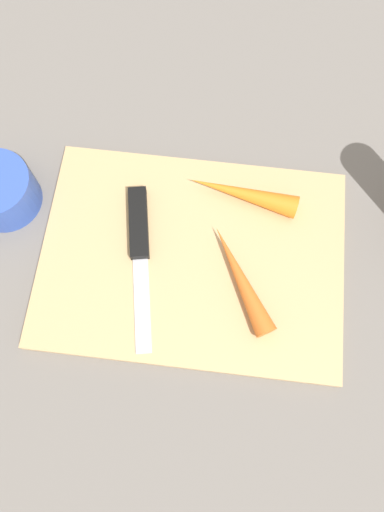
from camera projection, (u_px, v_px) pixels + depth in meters
The scene contains 6 objects.
ground_plane at pixel (192, 259), 0.56m from camera, with size 1.40×1.40×0.00m, color slate.
cutting_board at pixel (192, 258), 0.55m from camera, with size 0.36×0.26×0.01m, color tan.
knife at pixel (139, 233), 0.55m from camera, with size 0.06×0.20×0.01m.
carrot_short at pixel (243, 194), 0.55m from camera, with size 0.03×0.03×0.13m, color orange.
carrot_long at pixel (241, 278), 0.52m from camera, with size 0.02×0.02×0.14m, color orange.
small_bowl at pixel (0, 191), 0.56m from camera, with size 0.09×0.09×0.05m, color #3351B2.
Camera 1 is at (0.02, -0.17, 0.53)m, focal length 32.12 mm.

